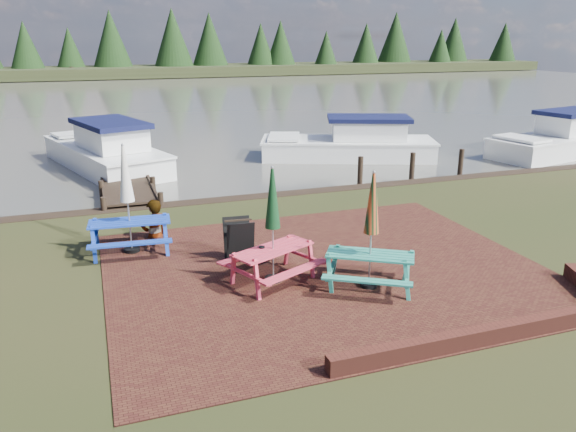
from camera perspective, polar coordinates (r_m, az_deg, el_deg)
The scene contains 14 objects.
ground at distance 11.16m, azimuth 5.88°, elevation -7.43°, with size 120.00×120.00×0.00m, color black.
paving at distance 11.98m, azimuth 3.86°, elevation -5.48°, with size 9.00×7.50×0.02m, color #371611.
brick_wall at distance 10.41m, azimuth 22.69°, elevation -9.85°, with size 6.21×1.79×0.30m.
water at distance 46.55m, azimuth -14.04°, elevation 11.46°, with size 120.00×60.00×0.02m, color #46443C.
far_treeline at distance 75.24m, azimuth -16.58°, elevation 16.01°, with size 120.00×10.00×8.10m.
picnic_table_teal at distance 10.99m, azimuth 8.37°, elevation -3.29°, with size 2.22×2.16×2.34m.
picnic_table_red at distance 11.13m, azimuth -1.55°, elevation -2.77°, with size 2.18×2.08×2.36m.
picnic_table_blue at distance 13.15m, azimuth -15.86°, elevation 0.01°, with size 1.93×1.75×2.49m.
chalkboard at distance 12.30m, azimuth -5.03°, elevation -2.44°, with size 0.61×0.61×0.96m.
jetty at distance 20.91m, azimuth -16.40°, elevation 4.31°, with size 1.76×9.08×1.00m.
boat_jetty at distance 22.90m, azimuth -17.99°, elevation 6.12°, with size 4.71×7.79×2.14m.
boat_near at distance 23.85m, azimuth 6.47°, elevation 7.18°, with size 7.58×4.91×1.94m.
boat_far at distance 27.04m, azimuth 25.94°, elevation 6.85°, with size 7.04×3.70×2.09m.
person at distance 14.00m, azimuth -13.63°, elevation 1.55°, with size 0.68×0.45×1.88m, color gray.
Camera 1 is at (-4.38, -9.10, 4.74)m, focal length 35.00 mm.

